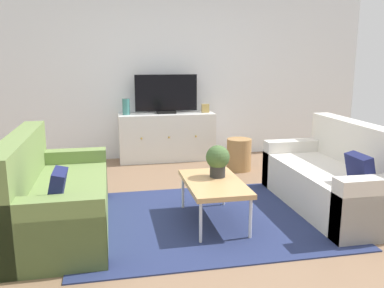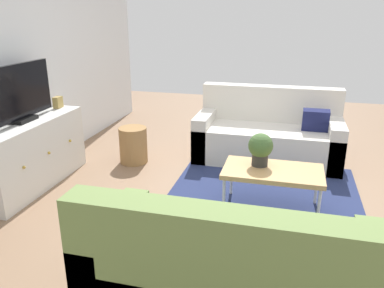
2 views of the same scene
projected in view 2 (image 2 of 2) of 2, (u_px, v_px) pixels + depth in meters
The scene contains 10 objects.
ground_plane at pixel (244, 209), 3.70m from camera, with size 10.00×10.00×0.00m, color #84664C.
area_rug at pixel (260, 210), 3.66m from camera, with size 2.50×1.90×0.01m, color navy.
couch_left_side at pixel (233, 283), 2.26m from camera, with size 0.83×1.75×0.88m.
couch_right_side at pixel (268, 136), 4.89m from camera, with size 0.83×1.75×0.88m.
coffee_table at pixel (273, 173), 3.57m from camera, with size 0.52×0.91×0.41m.
potted_plant at pixel (261, 148), 3.59m from camera, with size 0.23×0.23×0.31m.
tv_console at pixel (30, 154), 4.09m from camera, with size 1.44×0.47×0.72m.
flat_screen_tv at pixel (20, 93), 3.88m from camera, with size 0.93×0.16×0.58m.
mantel_clock at pixel (58, 102), 4.49m from camera, with size 0.11×0.07×0.13m, color tan.
wicker_basket at pixel (133, 145), 4.77m from camera, with size 0.34×0.34×0.44m, color #9E7547.
Camera 2 is at (-3.31, -0.34, 1.80)m, focal length 36.33 mm.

